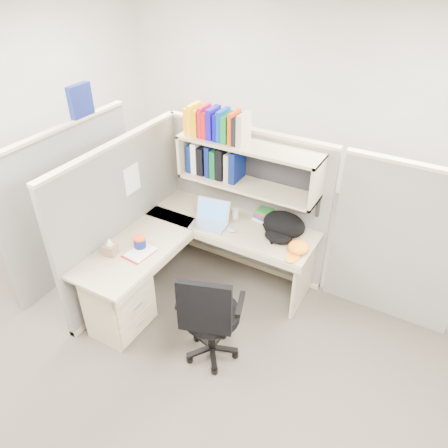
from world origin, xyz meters
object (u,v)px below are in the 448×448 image
Objects in this scene: desk at (150,281)px; snack_canister at (140,242)px; laptop at (209,215)px; backpack at (282,227)px; task_chair at (210,329)px.

snack_canister is (-0.14, 0.09, 0.35)m from desk.
desk is 0.85m from laptop.
laptop is 0.73m from backpack.
desk is at bearing -31.52° from snack_canister.
task_chair is at bearing -120.84° from backpack.
backpack is 1.17m from task_chair.
backpack is at bearing 42.74° from desk.
backpack is (0.71, 0.17, -0.00)m from laptop.
task_chair is at bearing -67.40° from laptop.
snack_canister is at bearing 163.80° from task_chair.
task_chair is at bearing -16.20° from snack_canister.
laptop is at bearing 121.58° from task_chair.
snack_canister is at bearing -130.34° from laptop.
backpack is 0.40× the size of task_chair.
desk is at bearing -117.33° from laptop.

